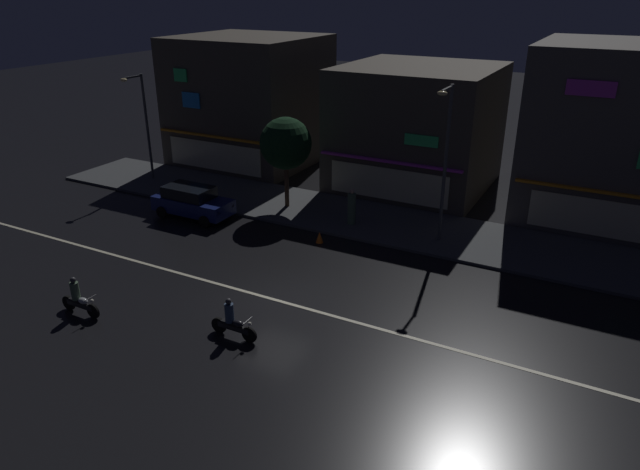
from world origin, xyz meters
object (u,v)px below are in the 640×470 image
Objects in this scene: parked_car_near_kerb at (192,201)px; motorcycle_following at (78,299)px; streetlamp_west at (143,118)px; traffic_cone at (319,237)px; motorcycle_lead at (232,321)px; streetlamp_mid at (445,153)px; pedestrian_on_sidewalk at (352,208)px.

parked_car_near_kerb reaches higher than motorcycle_following.
streetlamp_west reaches higher than traffic_cone.
streetlamp_west is at bearing -57.91° from motorcycle_following.
motorcycle_lead is 8.72m from traffic_cone.
parked_car_near_kerb is at bearing -167.74° from streetlamp_mid.
streetlamp_west is 19.45m from motorcycle_lead.
traffic_cone is at bearing -13.36° from streetlamp_west.
streetlamp_west is 0.88× the size of streetlamp_mid.
streetlamp_west is 18.90m from streetlamp_mid.
streetlamp_west is 3.39× the size of motorcycle_following.
streetlamp_mid is 13.39m from parked_car_near_kerb.
streetlamp_west reaches higher than motorcycle_lead.
parked_car_near_kerb is 7.82× the size of traffic_cone.
streetlamp_mid is at bearing 26.72° from traffic_cone.
traffic_cone is (-5.05, -2.54, -4.18)m from streetlamp_mid.
traffic_cone is (-0.47, -2.59, -0.71)m from pedestrian_on_sidewalk.
streetlamp_west is 7.83m from parked_car_near_kerb.
motorcycle_following reaches higher than traffic_cone.
streetlamp_mid is (18.88, -0.75, 0.47)m from streetlamp_west.
pedestrian_on_sidewalk reaches higher than motorcycle_following.
pedestrian_on_sidewalk is at bearing 179.44° from streetlamp_mid.
streetlamp_west reaches higher than parked_car_near_kerb.
streetlamp_mid is at bearing 54.19° from pedestrian_on_sidewalk.
motorcycle_lead and motorcycle_following have the same top height.
motorcycle_lead is (15.00, -11.92, -3.35)m from streetlamp_west.
motorcycle_following is at bearing -128.14° from streetlamp_mid.
pedestrian_on_sidewalk is 3.36× the size of traffic_cone.
motorcycle_following is at bearing -115.74° from traffic_cone.
parked_car_near_kerb reaches higher than motorcycle_lead.
parked_car_near_kerb is 12.13m from motorcycle_lead.
pedestrian_on_sidewalk is at bearing -91.80° from motorcycle_lead.
pedestrian_on_sidewalk is at bearing -114.67° from motorcycle_following.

